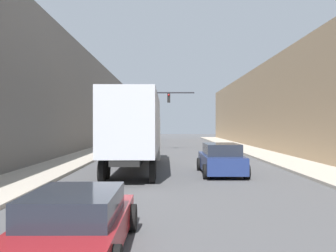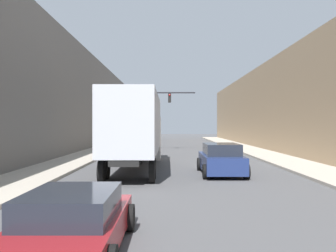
% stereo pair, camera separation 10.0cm
% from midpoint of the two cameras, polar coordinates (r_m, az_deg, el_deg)
% --- Properties ---
extents(sidewalk_right, '(2.97, 80.00, 0.15)m').
position_cam_midpoint_polar(sidewalk_right, '(33.03, 13.78, -4.07)').
color(sidewalk_right, '#B2A899').
rests_on(sidewalk_right, ground).
extents(sidewalk_left, '(2.97, 80.00, 0.15)m').
position_cam_midpoint_polar(sidewalk_left, '(32.69, -11.67, -4.11)').
color(sidewalk_left, '#B2A899').
rests_on(sidewalk_left, ground).
extents(building_right, '(6.00, 80.00, 8.63)m').
position_cam_midpoint_polar(building_right, '(34.36, 21.07, 3.16)').
color(building_right, tan).
rests_on(building_right, ground).
extents(building_left, '(6.00, 80.00, 9.96)m').
position_cam_midpoint_polar(building_left, '(33.86, -19.16, 4.33)').
color(building_left, '#66605B').
rests_on(building_left, ground).
extents(semi_truck, '(2.48, 13.58, 4.15)m').
position_cam_midpoint_polar(semi_truck, '(21.77, -4.86, -0.25)').
color(semi_truck, '#B2B7C1').
rests_on(semi_truck, ground).
extents(sedan_car, '(2.11, 4.31, 1.25)m').
position_cam_midpoint_polar(sedan_car, '(7.81, -14.14, -14.07)').
color(sedan_car, maroon).
rests_on(sedan_car, ground).
extents(suv_car, '(2.15, 4.60, 1.58)m').
position_cam_midpoint_polar(suv_car, '(19.24, 7.93, -5.09)').
color(suv_car, navy).
rests_on(suv_car, ground).
extents(traffic_signal_gantry, '(7.61, 0.35, 5.95)m').
position_cam_midpoint_polar(traffic_signal_gantry, '(36.62, -4.80, 2.82)').
color(traffic_signal_gantry, black).
rests_on(traffic_signal_gantry, ground).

